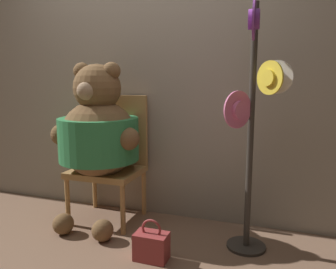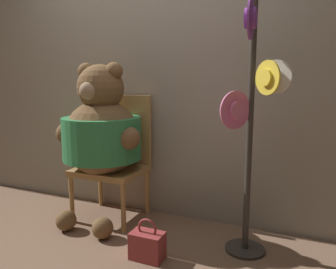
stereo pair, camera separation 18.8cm
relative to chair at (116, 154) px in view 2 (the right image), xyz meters
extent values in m
plane|color=brown|center=(0.27, -0.47, -0.56)|extent=(14.00, 14.00, 0.00)
cube|color=gray|center=(0.27, 0.23, 0.62)|extent=(8.00, 0.10, 2.35)
cylinder|color=#B2844C|center=(-0.25, -0.31, -0.35)|extent=(0.04, 0.04, 0.41)
cylinder|color=#B2844C|center=(0.25, -0.31, -0.35)|extent=(0.04, 0.04, 0.41)
cylinder|color=#B2844C|center=(-0.25, 0.11, -0.35)|extent=(0.04, 0.04, 0.41)
cylinder|color=#B2844C|center=(0.25, 0.11, -0.35)|extent=(0.04, 0.04, 0.41)
cube|color=#B2844C|center=(0.00, -0.10, -0.13)|extent=(0.57, 0.48, 0.05)
cube|color=#B2844C|center=(0.00, 0.13, 0.21)|extent=(0.57, 0.04, 0.62)
sphere|color=brown|center=(-0.02, -0.17, 0.17)|extent=(0.64, 0.64, 0.64)
cylinder|color=#2D7F47|center=(-0.02, -0.17, 0.17)|extent=(0.65, 0.65, 0.35)
sphere|color=brown|center=(-0.02, -0.17, 0.59)|extent=(0.38, 0.38, 0.38)
sphere|color=brown|center=(-0.15, -0.17, 0.72)|extent=(0.14, 0.14, 0.14)
sphere|color=brown|center=(0.11, -0.17, 0.72)|extent=(0.14, 0.14, 0.14)
sphere|color=#997A5B|center=(-0.02, -0.33, 0.57)|extent=(0.14, 0.14, 0.14)
sphere|color=brown|center=(-0.32, -0.25, 0.20)|extent=(0.18, 0.18, 0.18)
sphere|color=brown|center=(0.28, -0.25, 0.20)|extent=(0.18, 0.18, 0.18)
sphere|color=brown|center=(-0.20, -0.46, -0.47)|extent=(0.17, 0.17, 0.17)
sphere|color=brown|center=(0.16, -0.46, -0.47)|extent=(0.17, 0.17, 0.17)
cylinder|color=#332D28|center=(1.20, -0.21, -0.55)|extent=(0.28, 0.28, 0.02)
cylinder|color=#332D28|center=(1.20, -0.21, 0.30)|extent=(0.04, 0.04, 1.71)
cylinder|color=silver|center=(1.35, -0.26, 0.67)|extent=(0.21, 0.08, 0.21)
cylinder|color=silver|center=(1.35, -0.26, 0.67)|extent=(0.12, 0.10, 0.10)
cylinder|color=yellow|center=(1.31, -0.31, 0.66)|extent=(0.17, 0.15, 0.22)
cylinder|color=yellow|center=(1.31, -0.31, 0.66)|extent=(0.11, 0.11, 0.10)
cylinder|color=#7A388E|center=(1.20, -0.37, 1.01)|extent=(0.02, 0.25, 0.25)
cylinder|color=#7A388E|center=(1.20, -0.37, 1.01)|extent=(0.07, 0.12, 0.12)
cylinder|color=#D16693|center=(1.12, -0.32, 0.46)|extent=(0.16, 0.21, 0.25)
cylinder|color=#D16693|center=(1.12, -0.32, 0.46)|extent=(0.13, 0.14, 0.12)
cube|color=maroon|center=(0.60, -0.58, -0.46)|extent=(0.22, 0.14, 0.19)
torus|color=maroon|center=(0.60, -0.58, -0.34)|extent=(0.14, 0.02, 0.14)
camera|label=1|loc=(1.37, -2.50, 0.64)|focal=35.00mm
camera|label=2|loc=(1.55, -2.43, 0.64)|focal=35.00mm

